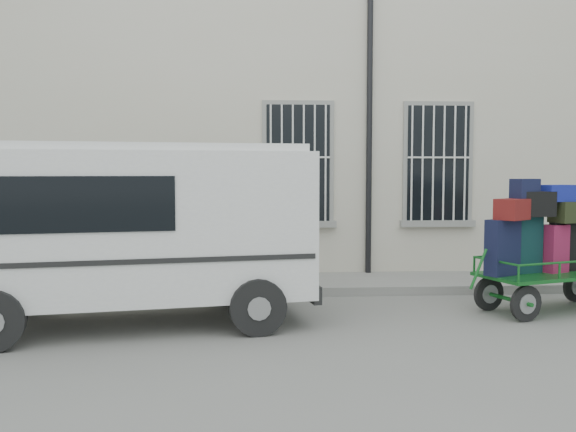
{
  "coord_description": "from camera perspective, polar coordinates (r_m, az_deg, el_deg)",
  "views": [
    {
      "loc": [
        -1.37,
        -9.18,
        2.1
      ],
      "look_at": [
        -0.72,
        1.0,
        1.38
      ],
      "focal_mm": 40.0,
      "sensor_mm": 36.0,
      "label": 1
    }
  ],
  "objects": [
    {
      "name": "ground",
      "position": [
        9.52,
        4.76,
        -8.74
      ],
      "size": [
        80.0,
        80.0,
        0.0
      ],
      "primitive_type": "plane",
      "color": "slate",
      "rests_on": "ground"
    },
    {
      "name": "building",
      "position": [
        14.77,
        1.68,
        7.5
      ],
      "size": [
        24.0,
        5.15,
        6.0
      ],
      "color": "beige",
      "rests_on": "ground"
    },
    {
      "name": "sidewalk",
      "position": [
        11.64,
        3.17,
        -6.01
      ],
      "size": [
        24.0,
        1.7,
        0.15
      ],
      "primitive_type": "cube",
      "color": "gray",
      "rests_on": "ground"
    },
    {
      "name": "luggage_cart",
      "position": [
        10.33,
        22.23,
        -2.33
      ],
      "size": [
        2.69,
        1.68,
        1.99
      ],
      "rotation": [
        0.0,
        0.0,
        0.32
      ],
      "color": "black",
      "rests_on": "ground"
    },
    {
      "name": "van",
      "position": [
        8.96,
        -13.91,
        -0.55
      ],
      "size": [
        5.14,
        2.87,
        2.45
      ],
      "rotation": [
        0.0,
        0.0,
        0.18
      ],
      "color": "white",
      "rests_on": "ground"
    }
  ]
}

